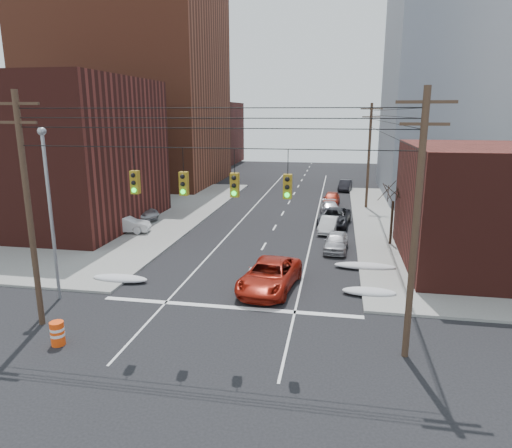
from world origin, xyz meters
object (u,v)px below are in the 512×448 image
at_px(red_pickup, 270,276).
at_px(parked_car_b, 329,225).
at_px(lot_car_d, 94,204).
at_px(lot_car_a, 124,224).
at_px(lot_car_b, 133,211).
at_px(parked_car_d, 330,209).
at_px(lot_car_c, 72,216).
at_px(parked_car_e, 331,199).
at_px(parked_car_a, 336,242).
at_px(parked_car_c, 334,217).
at_px(construction_barrel, 57,333).
at_px(parked_car_f, 345,185).

relative_size(red_pickup, parked_car_b, 1.51).
bearing_deg(lot_car_d, red_pickup, -105.87).
distance_m(lot_car_a, lot_car_b, 4.93).
relative_size(parked_car_d, lot_car_c, 0.86).
distance_m(parked_car_e, lot_car_b, 21.53).
height_order(parked_car_e, lot_car_d, parked_car_e).
bearing_deg(parked_car_d, parked_car_a, -94.11).
distance_m(parked_car_c, construction_barrel, 27.11).
distance_m(parked_car_a, parked_car_f, 27.65).
bearing_deg(lot_car_c, parked_car_d, -86.92).
distance_m(parked_car_f, lot_car_b, 29.20).
distance_m(red_pickup, lot_car_b, 21.32).
xyz_separation_m(parked_car_a, lot_car_a, (-17.67, 1.66, 0.15)).
bearing_deg(lot_car_b, construction_barrel, -142.29).
distance_m(parked_car_b, parked_car_c, 2.48).
relative_size(parked_car_b, construction_barrel, 3.65).
bearing_deg(lot_car_c, lot_car_b, -74.34).
distance_m(parked_car_a, lot_car_c, 23.81).
relative_size(parked_car_c, lot_car_a, 1.31).
xyz_separation_m(parked_car_b, parked_car_d, (0.00, 6.62, 0.01)).
xyz_separation_m(parked_car_e, parked_car_f, (1.60, 10.11, -0.03)).
xyz_separation_m(parked_car_d, lot_car_a, (-17.00, -10.38, 0.20)).
bearing_deg(parked_car_c, parked_car_b, -93.64).
bearing_deg(lot_car_b, lot_car_d, 80.17).
xyz_separation_m(parked_car_d, construction_barrel, (-11.30, -28.61, -0.10)).
height_order(red_pickup, parked_car_b, red_pickup).
bearing_deg(parked_car_d, lot_car_a, -155.89).
distance_m(parked_car_c, lot_car_c, 23.73).
height_order(red_pickup, construction_barrel, red_pickup).
bearing_deg(parked_car_f, lot_car_c, -128.64).
xyz_separation_m(parked_car_c, lot_car_a, (-17.43, -6.20, 0.07)).
height_order(parked_car_b, lot_car_a, lot_car_a).
bearing_deg(parked_car_d, parked_car_b, -97.30).
xyz_separation_m(lot_car_c, construction_barrel, (11.59, -20.03, -0.36)).
xyz_separation_m(parked_car_b, parked_car_e, (0.00, 12.10, 0.08)).
height_order(red_pickup, lot_car_a, red_pickup).
bearing_deg(parked_car_f, parked_car_b, -87.38).
bearing_deg(construction_barrel, lot_car_d, 116.23).
height_order(red_pickup, parked_car_a, red_pickup).
height_order(parked_car_f, lot_car_b, lot_car_b).
bearing_deg(red_pickup, lot_car_a, 151.72).
height_order(parked_car_d, lot_car_b, lot_car_b).
height_order(parked_car_e, construction_barrel, parked_car_e).
bearing_deg(lot_car_b, parked_car_a, -88.01).
relative_size(parked_car_b, lot_car_d, 1.09).
distance_m(parked_car_d, lot_car_b, 19.27).
xyz_separation_m(parked_car_b, lot_car_d, (-24.30, 4.39, 0.12)).
bearing_deg(parked_car_a, parked_car_f, 92.19).
distance_m(lot_car_a, lot_car_c, 6.16).
xyz_separation_m(parked_car_f, lot_car_c, (-24.49, -24.17, 0.22)).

